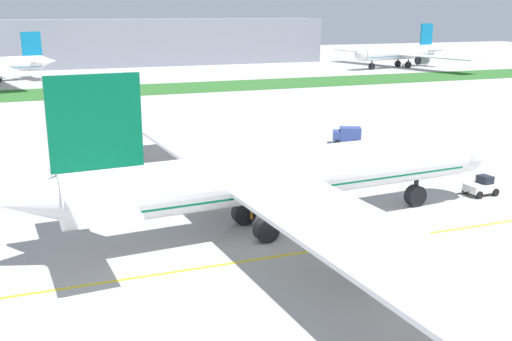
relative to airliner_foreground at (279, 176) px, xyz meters
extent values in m
plane|color=#ADAAA5|center=(-2.65, -3.12, -5.48)|extent=(600.00, 600.00, 0.00)
cube|color=yellow|center=(-2.65, -6.46, -5.48)|extent=(280.00, 0.36, 0.01)
cube|color=#2D6628|center=(-2.65, 114.02, -5.43)|extent=(320.00, 24.00, 0.10)
cylinder|color=white|center=(0.79, 0.06, 0.15)|extent=(43.31, 8.27, 5.01)
cube|color=#055938|center=(0.79, 0.06, -0.73)|extent=(41.56, 7.74, 0.60)
sphere|color=white|center=(23.62, 1.80, 0.15)|extent=(4.76, 4.76, 4.76)
cone|color=white|center=(-22.93, -1.75, 0.52)|extent=(5.81, 4.66, 4.26)
cube|color=#055938|center=(-17.24, -1.32, 6.66)|extent=(7.77, 1.09, 8.01)
cube|color=white|center=(-18.48, 3.61, 0.90)|extent=(5.33, 8.35, 0.35)
cube|color=white|center=(-17.72, -6.38, 0.90)|extent=(5.33, 8.35, 0.35)
cube|color=white|center=(-3.03, 21.71, -0.48)|extent=(12.40, 39.36, 0.40)
cube|color=white|center=(0.31, -21.92, -0.48)|extent=(12.40, 39.36, 0.40)
cylinder|color=#B7BABF|center=(-1.08, 13.11, -1.99)|extent=(4.95, 3.11, 2.75)
cylinder|color=black|center=(1.30, 13.30, -1.99)|extent=(0.63, 2.91, 2.89)
cylinder|color=#B7BABF|center=(0.93, -13.13, -1.99)|extent=(4.95, 3.11, 2.75)
cylinder|color=black|center=(3.30, -12.95, -1.99)|extent=(0.63, 2.91, 2.89)
cylinder|color=black|center=(17.10, 1.31, -3.32)|extent=(0.52, 0.52, 1.94)
cylinder|color=black|center=(17.10, 1.31, -4.29)|extent=(2.45, 1.25, 2.38)
cylinder|color=black|center=(-2.85, 2.42, -3.32)|extent=(0.52, 0.52, 1.94)
cylinder|color=black|center=(-2.85, 2.42, -4.29)|extent=(2.45, 1.25, 2.38)
cylinder|color=black|center=(-2.45, -2.82, -3.32)|extent=(0.52, 0.52, 1.94)
cylinder|color=black|center=(-2.45, -2.82, -4.29)|extent=(2.45, 1.25, 2.38)
cube|color=black|center=(22.87, 1.75, 0.77)|extent=(2.03, 3.88, 0.90)
sphere|color=black|center=(-15.71, 1.26, 0.60)|extent=(0.35, 0.35, 0.35)
sphere|color=black|center=(-12.09, 1.54, 0.60)|extent=(0.35, 0.35, 0.35)
sphere|color=black|center=(-8.46, 1.81, 0.60)|extent=(0.35, 0.35, 0.35)
sphere|color=black|center=(-4.84, 2.09, 0.60)|extent=(0.35, 0.35, 0.35)
sphere|color=black|center=(-1.21, 2.37, 0.60)|extent=(0.35, 0.35, 0.35)
sphere|color=black|center=(2.41, 2.64, 0.60)|extent=(0.35, 0.35, 0.35)
sphere|color=black|center=(6.04, 2.92, 0.60)|extent=(0.35, 0.35, 0.35)
sphere|color=black|center=(9.66, 3.20, 0.60)|extent=(0.35, 0.35, 0.35)
sphere|color=black|center=(13.29, 3.47, 0.60)|extent=(0.35, 0.35, 0.35)
sphere|color=black|center=(16.91, 3.75, 0.60)|extent=(0.35, 0.35, 0.35)
cube|color=white|center=(26.81, 2.05, -4.56)|extent=(3.77, 2.46, 0.94)
cube|color=black|center=(27.36, 2.09, -3.65)|extent=(1.43, 1.76, 0.90)
cylinder|color=black|center=(24.11, 1.84, -4.88)|extent=(1.80, 0.26, 0.12)
cylinder|color=black|center=(25.64, 0.86, -5.03)|extent=(0.92, 0.42, 0.90)
cylinder|color=black|center=(25.47, 3.05, -5.03)|extent=(0.92, 0.42, 0.90)
cylinder|color=black|center=(28.16, 1.05, -5.03)|extent=(0.92, 0.42, 0.90)
cylinder|color=black|center=(27.99, 3.24, -5.03)|extent=(0.92, 0.42, 0.90)
cylinder|color=black|center=(-2.30, 1.61, -5.08)|extent=(0.12, 0.12, 0.80)
cylinder|color=orange|center=(-2.35, 1.48, -4.42)|extent=(0.09, 0.09, 0.51)
cylinder|color=black|center=(-2.24, 1.79, -5.08)|extent=(0.12, 0.12, 0.80)
cylinder|color=orange|center=(-2.20, 1.92, -4.42)|extent=(0.09, 0.09, 0.51)
cube|color=orange|center=(-2.27, 1.70, -4.40)|extent=(0.36, 0.47, 0.57)
sphere|color=tan|center=(-2.27, 1.70, -3.99)|extent=(0.22, 0.22, 0.22)
cylinder|color=black|center=(-0.21, -0.58, -5.07)|extent=(0.12, 0.12, 0.83)
cylinder|color=orange|center=(-0.28, -0.70, -4.39)|extent=(0.10, 0.10, 0.53)
cylinder|color=black|center=(-0.11, -0.41, -5.07)|extent=(0.12, 0.12, 0.83)
cylinder|color=orange|center=(-0.03, -0.29, -4.39)|extent=(0.10, 0.10, 0.53)
cube|color=orange|center=(-0.16, -0.50, -4.36)|extent=(0.43, 0.50, 0.59)
sphere|color=tan|center=(-0.16, -0.50, -3.94)|extent=(0.23, 0.23, 0.23)
cube|color=#33478C|center=(26.26, 32.35, -3.89)|extent=(3.97, 3.44, 2.29)
cube|color=#33478C|center=(24.33, 33.22, -4.16)|extent=(2.07, 2.53, 1.75)
cube|color=#263347|center=(23.78, 33.46, -3.81)|extent=(0.86, 1.79, 0.77)
cylinder|color=black|center=(23.86, 32.17, -5.03)|extent=(0.94, 0.64, 0.90)
cylinder|color=black|center=(24.79, 34.26, -5.03)|extent=(0.94, 0.64, 0.90)
cylinder|color=black|center=(26.56, 30.97, -5.03)|extent=(0.94, 0.64, 0.90)
cylinder|color=black|center=(27.49, 33.06, -5.03)|extent=(0.94, 0.64, 0.90)
cone|color=white|center=(-15.99, 152.87, 0.04)|extent=(5.84, 4.99, 3.92)
cube|color=#0C6B9E|center=(-20.62, 151.75, 5.69)|extent=(5.98, 1.86, 7.37)
cube|color=white|center=(-18.89, 147.43, 0.39)|extent=(5.31, 8.03, 0.32)
cube|color=white|center=(-21.04, 156.39, 0.39)|extent=(5.31, 8.03, 0.32)
cube|color=white|center=(-28.60, 131.93, -0.88)|extent=(14.25, 31.07, 0.37)
cylinder|color=white|center=(110.26, 145.35, 0.24)|extent=(35.93, 12.83, 5.08)
cube|color=#0C6B9E|center=(110.26, 145.35, -0.65)|extent=(34.45, 12.12, 0.61)
sphere|color=white|center=(91.49, 141.10, 0.24)|extent=(4.83, 4.83, 4.83)
cone|color=white|center=(129.90, 149.78, 0.62)|extent=(6.41, 5.45, 4.32)
cube|color=#0C6B9E|center=(124.88, 148.65, 6.84)|extent=(6.38, 1.91, 8.13)
cube|color=white|center=(126.70, 143.85, 1.00)|extent=(5.62, 8.80, 0.36)
cube|color=white|center=(124.46, 153.77, 1.00)|extent=(5.62, 8.80, 0.36)
cube|color=white|center=(116.10, 127.59, -0.40)|extent=(14.74, 33.06, 0.41)
cube|color=white|center=(107.90, 163.88, -0.40)|extent=(14.74, 33.06, 0.41)
cylinder|color=#B7BABF|center=(113.46, 134.41, -1.94)|extent=(5.33, 3.79, 2.80)
cylinder|color=black|center=(111.11, 133.88, -1.94)|extent=(1.06, 2.96, 2.94)
cylinder|color=#B7BABF|center=(108.45, 156.60, -1.94)|extent=(5.33, 3.79, 2.80)
cylinder|color=black|center=(106.09, 156.07, -1.94)|extent=(1.06, 2.96, 2.94)
cylinder|color=black|center=(97.03, 142.36, -3.29)|extent=(0.53, 0.53, 1.97)
cylinder|color=black|center=(97.03, 142.36, -4.28)|extent=(2.59, 1.59, 2.41)
cylinder|color=black|center=(113.63, 143.37, -3.29)|extent=(0.53, 0.53, 1.97)
cylinder|color=black|center=(113.63, 143.37, -4.28)|extent=(2.59, 1.59, 2.41)
cylinder|color=black|center=(112.46, 148.58, -3.29)|extent=(0.53, 0.53, 1.97)
cylinder|color=black|center=(112.46, 148.58, -4.28)|extent=(2.59, 1.59, 2.41)
cube|color=gray|center=(31.86, 191.81, 3.52)|extent=(127.08, 20.00, 18.00)
camera|label=1|loc=(-22.01, -52.04, 15.67)|focal=41.98mm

